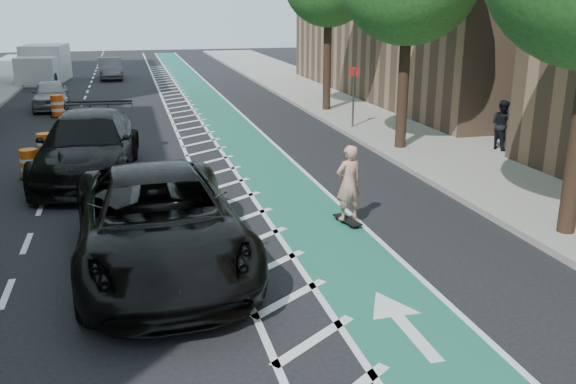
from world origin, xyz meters
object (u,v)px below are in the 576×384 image
object	(u,v)px
skateboarder	(349,183)
suv_far	(88,146)
barrel_a	(30,165)
suv_near	(159,221)

from	to	relation	value
skateboarder	suv_far	world-z (taller)	skateboarder
suv_far	barrel_a	xyz separation A→B (m)	(-1.66, 0.25, -0.51)
suv_near	barrel_a	bearing A→B (deg)	111.92
suv_near	barrel_a	distance (m)	7.90
suv_near	barrel_a	world-z (taller)	suv_near
skateboarder	barrel_a	distance (m)	9.57
suv_near	suv_far	bearing A→B (deg)	100.48
barrel_a	suv_near	bearing A→B (deg)	-65.55
suv_far	barrel_a	world-z (taller)	suv_far
skateboarder	barrel_a	world-z (taller)	skateboarder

